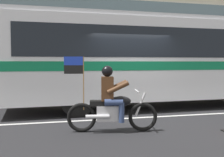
{
  "coord_description": "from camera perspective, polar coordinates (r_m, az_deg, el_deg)",
  "views": [
    {
      "loc": [
        -2.83,
        -8.46,
        1.64
      ],
      "look_at": [
        -0.66,
        -0.15,
        1.15
      ],
      "focal_mm": 45.62,
      "sensor_mm": 36.0,
      "label": 1
    }
  ],
  "objects": [
    {
      "name": "motorcycle_with_rider",
      "position": [
        6.72,
        -0.14,
        -5.08
      ],
      "size": [
        2.16,
        0.72,
        1.78
      ],
      "color": "black",
      "rests_on": "ground_plane"
    },
    {
      "name": "ground_plane",
      "position": [
        9.07,
        3.8,
        -7.16
      ],
      "size": [
        60.0,
        60.0,
        0.0
      ],
      "primitive_type": "plane",
      "color": "black"
    },
    {
      "name": "lane_center_stripe",
      "position": [
        8.52,
        5.09,
        -7.84
      ],
      "size": [
        26.6,
        0.14,
        0.01
      ],
      "primitive_type": "cube",
      "color": "silver",
      "rests_on": "ground_plane"
    },
    {
      "name": "sidewalk_curb",
      "position": [
        13.94,
        -2.86,
        -3.18
      ],
      "size": [
        28.0,
        3.8,
        0.15
      ],
      "primitive_type": "cube",
      "color": "#A39E93",
      "rests_on": "ground_plane"
    },
    {
      "name": "transit_bus",
      "position": [
        10.88,
        12.81,
        4.47
      ],
      "size": [
        12.56,
        2.92,
        3.22
      ],
      "color": "silver",
      "rests_on": "ground_plane"
    }
  ]
}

